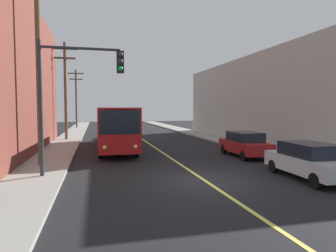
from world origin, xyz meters
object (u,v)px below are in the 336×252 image
object	(u,v)px
traffic_signal_left_corner	(77,83)
fire_hydrant	(260,144)
city_bus	(115,126)
parked_car_red	(245,144)
utility_pole_mid	(65,86)
utility_pole_near	(38,49)
parked_car_silver	(309,160)
utility_pole_far	(76,96)

from	to	relation	value
traffic_signal_left_corner	fire_hydrant	xyz separation A→B (m)	(12.26, 4.98, -3.72)
city_bus	parked_car_red	world-z (taller)	city_bus
city_bus	utility_pole_mid	size ratio (longest dim) A/B	1.31
utility_pole_mid	fire_hydrant	size ratio (longest dim) A/B	11.11
city_bus	utility_pole_near	xyz separation A→B (m)	(-4.36, -6.27, 4.48)
parked_car_red	city_bus	bearing A→B (deg)	144.15
utility_pole_mid	fire_hydrant	world-z (taller)	utility_pole_mid
utility_pole_near	fire_hydrant	bearing A→B (deg)	8.00
utility_pole_near	traffic_signal_left_corner	bearing A→B (deg)	-54.94
city_bus	fire_hydrant	world-z (taller)	city_bus
traffic_signal_left_corner	fire_hydrant	world-z (taller)	traffic_signal_left_corner
parked_car_red	utility_pole_near	xyz separation A→B (m)	(-12.34, -0.51, 5.46)
parked_car_silver	utility_pole_far	bearing A→B (deg)	107.91
utility_pole_near	utility_pole_mid	size ratio (longest dim) A/B	1.21
parked_car_silver	parked_car_red	size ratio (longest dim) A/B	1.01
utility_pole_far	fire_hydrant	world-z (taller)	utility_pole_far
city_bus	parked_car_silver	size ratio (longest dim) A/B	2.73
city_bus	traffic_signal_left_corner	world-z (taller)	traffic_signal_left_corner
fire_hydrant	utility_pole_far	bearing A→B (deg)	115.79
parked_car_red	utility_pole_far	bearing A→B (deg)	111.61
parked_car_silver	traffic_signal_left_corner	size ratio (longest dim) A/B	0.74
parked_car_red	utility_pole_near	bearing A→B (deg)	-177.66
utility_pole_far	traffic_signal_left_corner	distance (m)	34.87
utility_pole_far	fire_hydrant	bearing A→B (deg)	-64.21
parked_car_silver	fire_hydrant	xyz separation A→B (m)	(2.25, 7.79, -0.26)
utility_pole_mid	utility_pole_far	distance (m)	18.52
traffic_signal_left_corner	utility_pole_far	bearing A→B (deg)	93.53
parked_car_silver	utility_pole_mid	bearing A→B (deg)	122.18
parked_car_red	utility_pole_far	xyz separation A→B (m)	(-12.41, 31.32, 4.33)
city_bus	utility_pole_far	distance (m)	26.15
utility_pole_mid	city_bus	bearing A→B (deg)	-58.70
utility_pole_mid	utility_pole_far	bearing A→B (deg)	90.46
city_bus	fire_hydrant	xyz separation A→B (m)	(9.98, -4.26, -1.23)
utility_pole_far	utility_pole_near	bearing A→B (deg)	-89.88
utility_pole_mid	utility_pole_near	bearing A→B (deg)	-90.35
utility_pole_near	city_bus	bearing A→B (deg)	55.22
city_bus	utility_pole_far	bearing A→B (deg)	99.82
fire_hydrant	traffic_signal_left_corner	bearing A→B (deg)	-157.90
utility_pole_near	utility_pole_mid	world-z (taller)	utility_pole_near
utility_pole_far	utility_pole_mid	bearing A→B (deg)	-89.54
parked_car_red	traffic_signal_left_corner	world-z (taller)	traffic_signal_left_corner
parked_car_silver	parked_car_red	xyz separation A→B (m)	(0.25, 6.28, 0.00)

